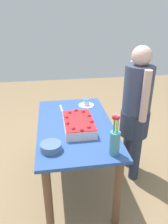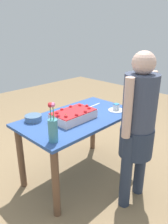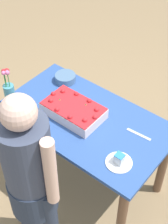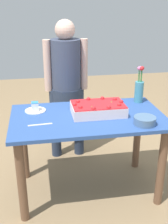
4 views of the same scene
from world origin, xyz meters
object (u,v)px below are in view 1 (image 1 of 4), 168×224
at_px(fruit_bowl, 51,147).
at_px(serving_plate_with_slice, 86,104).
at_px(cake_knife, 61,108).
at_px(person_standing, 136,107).
at_px(sheet_cake, 79,124).
at_px(flower_vase, 115,140).

bearing_deg(fruit_bowl, serving_plate_with_slice, 153.11).
bearing_deg(serving_plate_with_slice, fruit_bowl, -26.89).
bearing_deg(cake_knife, person_standing, -114.78).
bearing_deg(sheet_cake, cake_knife, -164.37).
bearing_deg(sheet_cake, serving_plate_with_slice, 163.15).
bearing_deg(serving_plate_with_slice, person_standing, 55.63).
distance_m(cake_knife, fruit_bowl, 0.83).
xyz_separation_m(serving_plate_with_slice, cake_knife, (0.03, -0.30, -0.02)).
relative_size(cake_knife, person_standing, 0.13).
distance_m(flower_vase, person_standing, 0.77).
bearing_deg(flower_vase, person_standing, 146.71).
height_order(sheet_cake, person_standing, person_standing).
bearing_deg(fruit_bowl, flower_vase, 75.61).
bearing_deg(fruit_bowl, sheet_cake, 139.67).
distance_m(serving_plate_with_slice, person_standing, 0.59).
height_order(sheet_cake, serving_plate_with_slice, sheet_cake).
xyz_separation_m(flower_vase, fruit_bowl, (-0.13, -0.49, -0.10)).
xyz_separation_m(flower_vase, person_standing, (-0.64, 0.42, -0.03)).
xyz_separation_m(sheet_cake, person_standing, (-0.20, 0.65, 0.05)).
bearing_deg(fruit_bowl, cake_knife, 170.93).
height_order(serving_plate_with_slice, flower_vase, flower_vase).
xyz_separation_m(cake_knife, person_standing, (0.30, 0.79, 0.10)).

